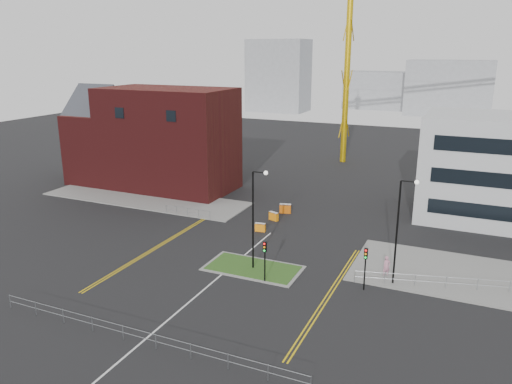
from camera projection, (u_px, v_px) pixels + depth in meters
ground at (187, 304)px, 38.67m from camera, size 200.00×200.00×0.00m
pavement_left at (145, 198)px, 65.80m from camera, size 28.00×8.00×0.12m
pavement_right at (497, 281)px, 42.31m from camera, size 24.00×10.00×0.12m
island_kerb at (253, 268)px, 44.89m from camera, size 8.60×4.60×0.08m
grass_island at (253, 268)px, 44.89m from camera, size 8.00×4.00×0.12m
brick_building at (151, 139)px, 70.36m from camera, size 24.20×10.07×14.24m
tower_crane at (387, 12)px, 80.56m from camera, size 49.85×19.91×35.87m
streetlamp_island at (255, 212)px, 43.32m from camera, size 1.46×0.36×9.18m
streetlamp_right_near at (400, 224)px, 40.37m from camera, size 1.46×0.36×9.18m
traffic_light_island at (265, 254)px, 41.64m from camera, size 0.28×0.33×3.65m
traffic_light_right at (365, 261)px, 40.26m from camera, size 0.28×0.33×3.65m
railing_front at (139, 334)px, 33.19m from camera, size 24.05×0.05×1.10m
railing_left at (188, 211)px, 58.57m from camera, size 6.05×0.05×1.10m
railing_right at (478, 282)px, 40.50m from camera, size 19.05×5.05×1.10m
centre_line at (200, 293)px, 40.42m from camera, size 0.15×30.00×0.01m
yellow_left_a at (163, 242)px, 50.97m from camera, size 0.12×24.00×0.01m
yellow_left_b at (166, 243)px, 50.85m from camera, size 0.12×24.00×0.01m
yellow_right_a at (327, 294)px, 40.20m from camera, size 0.12×20.00×0.01m
yellow_right_b at (331, 295)px, 40.09m from camera, size 0.12×20.00×0.01m
skyline_a at (279, 76)px, 156.63m from camera, size 18.00×12.00×22.00m
skyline_b at (449, 88)px, 146.62m from camera, size 24.00×12.00×16.00m
skyline_d at (392, 91)px, 163.01m from camera, size 30.00×12.00×12.00m
pedestrian at (387, 267)px, 43.05m from camera, size 0.82×0.80×1.90m
barrier_left at (274, 216)px, 57.44m from camera, size 1.24×0.76×0.99m
barrier_mid at (260, 227)px, 53.91m from camera, size 1.16×0.51×0.95m
barrier_right at (285, 208)px, 59.95m from camera, size 1.43×0.81×1.14m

